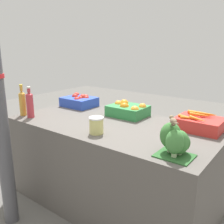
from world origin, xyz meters
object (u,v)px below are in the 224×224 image
at_px(orange_crate, 128,110).
at_px(pickle_jar, 96,125).
at_px(broccoli_pile, 175,140).
at_px(apple_crate, 79,101).
at_px(juice_bottle_ruby, 30,104).
at_px(sparrow_bird, 173,121).
at_px(carrot_crate, 199,123).
at_px(juice_bottle_amber, 22,103).

distance_m(orange_crate, pickle_jar, 0.56).
bearing_deg(broccoli_pile, apple_crate, 157.53).
height_order(juice_bottle_ruby, sparrow_bird, juice_bottle_ruby).
height_order(apple_crate, juice_bottle_ruby, juice_bottle_ruby).
height_order(orange_crate, carrot_crate, carrot_crate).
relative_size(orange_crate, broccoli_pile, 1.57).
relative_size(apple_crate, orange_crate, 1.00).
height_order(orange_crate, juice_bottle_ruby, juice_bottle_ruby).
height_order(orange_crate, broccoli_pile, broccoli_pile).
relative_size(apple_crate, sparrow_bird, 3.16).
distance_m(broccoli_pile, pickle_jar, 0.64).
bearing_deg(carrot_crate, orange_crate, -179.82).
height_order(apple_crate, juice_bottle_amber, juice_bottle_amber).
bearing_deg(orange_crate, juice_bottle_amber, -143.91).
xyz_separation_m(broccoli_pile, pickle_jar, (-0.64, 0.00, -0.03)).
xyz_separation_m(apple_crate, juice_bottle_amber, (-0.17, -0.60, 0.07)).
relative_size(apple_crate, juice_bottle_ruby, 1.20).
relative_size(broccoli_pile, juice_bottle_ruby, 0.76).
bearing_deg(broccoli_pile, carrot_crate, 93.48).
relative_size(juice_bottle_ruby, pickle_jar, 2.26).
xyz_separation_m(apple_crate, orange_crate, (0.65, -0.01, 0.00)).
relative_size(juice_bottle_amber, sparrow_bird, 2.72).
xyz_separation_m(carrot_crate, juice_bottle_ruby, (-1.38, -0.60, 0.07)).
bearing_deg(juice_bottle_amber, orange_crate, 36.09).
bearing_deg(orange_crate, apple_crate, 179.50).
distance_m(broccoli_pile, juice_bottle_amber, 1.53).
bearing_deg(carrot_crate, apple_crate, 179.85).
height_order(orange_crate, sparrow_bird, sparrow_bird).
xyz_separation_m(orange_crate, broccoli_pile, (0.72, -0.56, 0.03)).
bearing_deg(carrot_crate, sparrow_bird, -87.29).
distance_m(orange_crate, carrot_crate, 0.68).
xyz_separation_m(orange_crate, juice_bottle_amber, (-0.81, -0.59, 0.07)).
bearing_deg(pickle_jar, sparrow_bird, -3.30).
distance_m(juice_bottle_ruby, sparrow_bird, 1.41).
xyz_separation_m(apple_crate, juice_bottle_ruby, (-0.05, -0.60, 0.07)).
bearing_deg(pickle_jar, broccoli_pile, -0.16).
xyz_separation_m(carrot_crate, pickle_jar, (-0.60, -0.56, 0.01)).
distance_m(apple_crate, orange_crate, 0.65).
xyz_separation_m(broccoli_pile, juice_bottle_ruby, (-1.41, -0.03, 0.03)).
distance_m(juice_bottle_amber, pickle_jar, 0.90).
xyz_separation_m(apple_crate, broccoli_pile, (1.36, -0.56, 0.03)).
bearing_deg(juice_bottle_ruby, sparrow_bird, 0.00).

